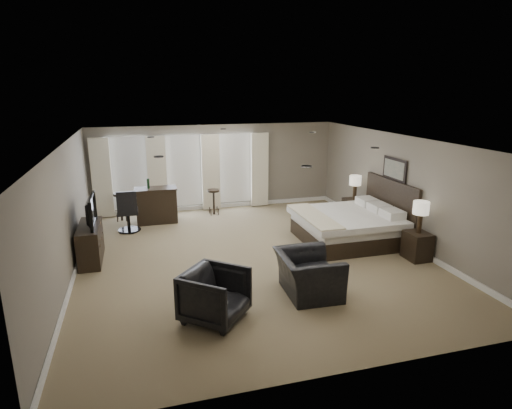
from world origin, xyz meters
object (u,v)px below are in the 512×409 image
object	(u,v)px
armchair_far	(215,293)
nightstand_near	(417,246)
dresser	(91,243)
bar_counter	(156,205)
nightstand_far	(354,210)
bar_stool_left	(121,207)
tv	(88,222)
bed	(350,212)
desk_chair	(128,210)
armchair_near	(308,267)
bar_stool_right	(214,202)
lamp_near	(420,217)
lamp_far	(355,188)

from	to	relation	value
armchair_far	nightstand_near	bearing A→B (deg)	-33.98
dresser	bar_counter	size ratio (longest dim) A/B	1.21
nightstand_far	bar_stool_left	size ratio (longest dim) A/B	0.80
tv	bar_counter	size ratio (longest dim) A/B	0.97
bed	dresser	bearing A→B (deg)	176.01
bed	desk_chair	distance (m)	5.72
armchair_near	desk_chair	world-z (taller)	desk_chair
bar_stool_right	desk_chair	xyz separation A→B (m)	(-2.45, -0.94, 0.19)
desk_chair	lamp_near	bearing A→B (deg)	149.09
tv	bar_stool_right	size ratio (longest dim) A/B	1.47
armchair_near	nightstand_near	bearing A→B (deg)	-70.92
bed	bar_stool_right	distance (m)	4.27
bed	lamp_far	xyz separation A→B (m)	(0.89, 1.45, 0.24)
armchair_near	desk_chair	xyz separation A→B (m)	(-3.18, 4.60, 0.05)
lamp_near	bar_stool_right	distance (m)	5.97
lamp_near	bar_stool_right	size ratio (longest dim) A/B	0.93
lamp_near	desk_chair	size ratio (longest dim) A/B	0.62
dresser	desk_chair	distance (m)	2.01
bar_stool_right	armchair_near	bearing A→B (deg)	-82.46
lamp_near	desk_chair	xyz separation A→B (m)	(-6.14, 3.71, -0.40)
lamp_far	tv	world-z (taller)	lamp_far
lamp_far	bar_counter	size ratio (longest dim) A/B	0.59
dresser	desk_chair	bearing A→B (deg)	67.11
armchair_far	dresser	bearing A→B (deg)	74.56
bed	tv	distance (m)	6.05
armchair_far	bar_counter	bearing A→B (deg)	46.75
nightstand_far	armchair_far	distance (m)	6.36
bar_stool_left	bar_stool_right	xyz separation A→B (m)	(2.65, -0.11, -0.02)
bed	lamp_far	bearing A→B (deg)	58.46
bed	bar_stool_right	size ratio (longest dim) A/B	3.06
armchair_far	lamp_near	bearing A→B (deg)	-33.98
bar_stool_right	desk_chair	distance (m)	2.63
armchair_near	bar_stool_left	distance (m)	6.59
bar_stool_right	nightstand_near	bearing A→B (deg)	-51.56
nightstand_near	tv	bearing A→B (deg)	164.88
lamp_far	tv	size ratio (longest dim) A/B	0.61
lamp_near	bar_stool_left	size ratio (longest dim) A/B	0.88
lamp_near	armchair_far	bearing A→B (deg)	-164.46
bar_counter	dresser	bearing A→B (deg)	-122.29
nightstand_far	lamp_far	bearing A→B (deg)	0.00
tv	bar_stool_left	world-z (taller)	tv
nightstand_far	dresser	world-z (taller)	dresser
armchair_near	dresser	bearing A→B (deg)	57.52
lamp_far	armchair_far	world-z (taller)	lamp_far
dresser	tv	bearing A→B (deg)	0.00
nightstand_far	bar_stool_right	bearing A→B (deg)	154.63
lamp_near	bar_stool_left	bearing A→B (deg)	143.11
bed	bar_stool_left	xyz separation A→B (m)	(-5.45, 3.31, -0.34)
bed	bar_stool_right	world-z (taller)	bed
lamp_near	armchair_near	xyz separation A→B (m)	(-2.96, -0.89, -0.44)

